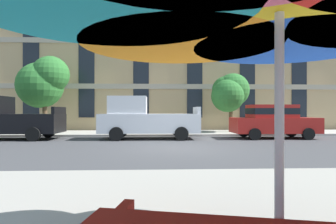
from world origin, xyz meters
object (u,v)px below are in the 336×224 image
pickup_white (145,119)px  sedan_red (273,120)px  street_tree_middle (229,92)px  street_tree_left (44,81)px  pickup_black (5,119)px

pickup_white → sedan_red: bearing=-0.0°
pickup_white → street_tree_middle: (5.29, 3.21, 1.62)m
sedan_red → street_tree_left: bearing=167.3°
pickup_black → sedan_red: 13.89m
pickup_white → street_tree_left: 7.32m
pickup_black → street_tree_left: 3.81m
pickup_white → sedan_red: pickup_white is taller
pickup_white → street_tree_left: size_ratio=1.06×
pickup_black → pickup_white: (7.10, 0.00, 0.00)m
pickup_black → pickup_white: same height
sedan_red → street_tree_middle: street_tree_middle is taller
pickup_white → street_tree_middle: size_ratio=1.31×
sedan_red → street_tree_middle: 3.93m
street_tree_left → street_tree_middle: 11.61m
street_tree_middle → sedan_red: bearing=-65.0°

